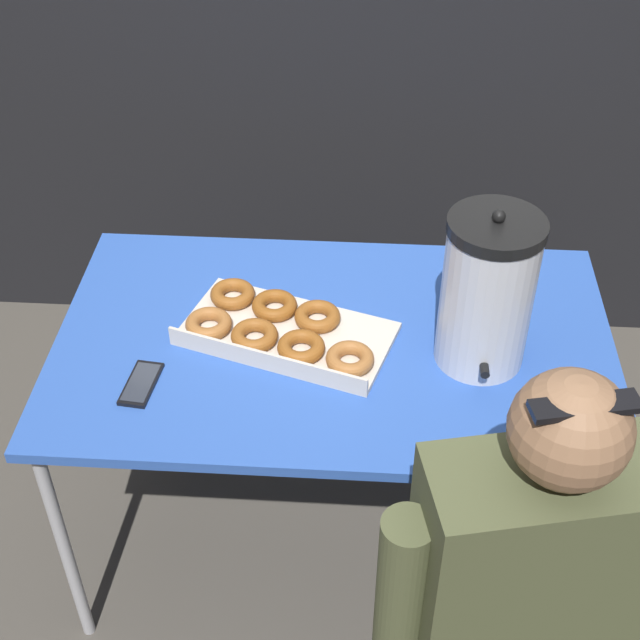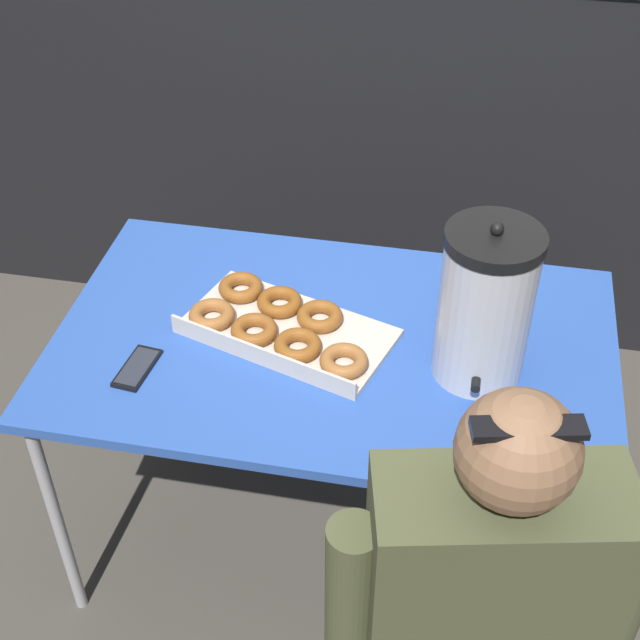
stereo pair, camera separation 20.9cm
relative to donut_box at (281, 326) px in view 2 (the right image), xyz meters
name	(u,v)px [view 2 (the right image)]	position (x,y,z in m)	size (l,w,h in m)	color
ground_plane	(331,531)	(0.13, 0.00, -0.78)	(12.00, 12.00, 0.00)	#4C473F
folding_table	(334,355)	(0.13, 0.00, -0.07)	(1.37, 0.84, 0.76)	#2D56B2
donut_box	(281,326)	(0.00, 0.00, 0.00)	(0.56, 0.41, 0.05)	beige
coffee_urn	(485,305)	(0.48, -0.04, 0.17)	(0.22, 0.25, 0.41)	silver
cell_phone	(137,368)	(-0.31, -0.19, -0.02)	(0.08, 0.15, 0.01)	black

